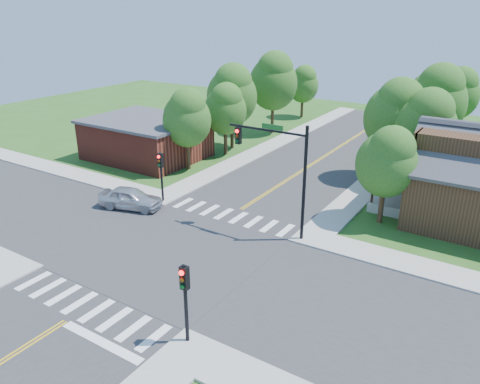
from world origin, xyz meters
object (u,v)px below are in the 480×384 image
Objects in this scene: signal_pole_nw at (161,168)px; car_dgrey at (380,142)px; signal_mast_ne at (279,161)px; signal_pole_se at (185,290)px; car_silver at (131,198)px.

signal_pole_nw is 0.84× the size of car_dgrey.
signal_pole_nw is at bearing -179.93° from signal_mast_ne.
signal_pole_se is (1.69, -11.21, -2.19)m from signal_mast_ne.
signal_mast_ne reaches higher than signal_pole_se.
signal_mast_ne is at bearing -95.49° from car_silver.
car_dgrey is (-0.41, 22.59, -4.24)m from signal_mast_ne.
signal_pole_se and signal_pole_nw have the same top height.
signal_pole_nw is at bearing -130.43° from car_dgrey.
signal_mast_ne is 9.76m from signal_pole_nw.
signal_pole_nw reaches higher than car_silver.
car_dgrey is (10.24, 24.68, -0.16)m from car_silver.
car_silver is at bearing -168.91° from signal_mast_ne.
signal_mast_ne is 1.89× the size of signal_pole_se.
signal_mast_ne is 11.55m from signal_pole_se.
signal_pole_se is 33.93m from car_dgrey.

